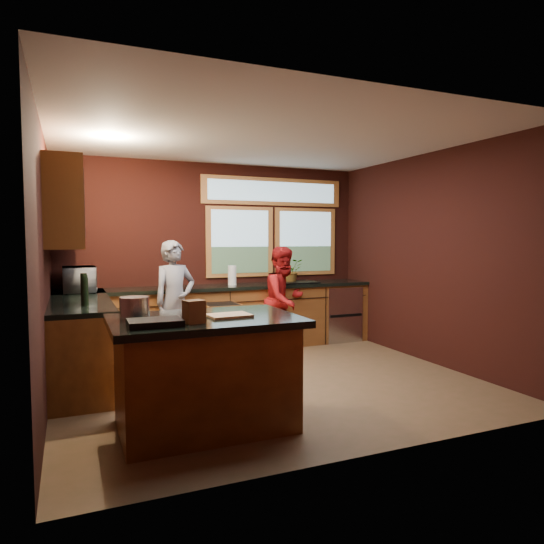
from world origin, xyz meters
TOP-DOWN VIEW (x-y plane):
  - floor at (0.00, 0.00)m, footprint 4.50×4.50m
  - room_shell at (-0.60, 0.32)m, footprint 4.52×4.02m
  - back_counter at (0.20, 1.70)m, footprint 4.50×0.64m
  - left_counter at (-1.95, 0.85)m, footprint 0.64×2.30m
  - island at (-1.00, -1.01)m, footprint 1.55×1.05m
  - person_grey at (-0.79, 1.25)m, footprint 0.66×0.54m
  - person_red at (0.75, 1.25)m, footprint 0.89×0.81m
  - microwave at (-1.92, 1.59)m, footprint 0.40×0.58m
  - potted_plant at (1.09, 1.75)m, footprint 0.32×0.28m
  - paper_towel at (0.13, 1.70)m, footprint 0.12×0.12m
  - cutting_board at (-0.80, -1.06)m, footprint 0.37×0.27m
  - stock_pot at (-1.55, -0.86)m, footprint 0.24×0.24m
  - paper_bag at (-1.15, -1.26)m, footprint 0.17×0.15m
  - black_tray at (-1.45, -1.26)m, footprint 0.41×0.29m

SIDE VIEW (x-z plane):
  - floor at x=0.00m, z-range 0.00..0.00m
  - back_counter at x=0.20m, z-range 0.00..0.93m
  - left_counter at x=-1.95m, z-range 0.00..0.93m
  - island at x=-1.00m, z-range 0.01..0.95m
  - person_red at x=0.75m, z-range 0.00..1.49m
  - person_grey at x=-0.79m, z-range 0.00..1.58m
  - cutting_board at x=-0.80m, z-range 0.94..0.96m
  - black_tray at x=-1.45m, z-range 0.94..0.99m
  - stock_pot at x=-1.55m, z-range 0.94..1.12m
  - paper_bag at x=-1.15m, z-range 0.94..1.12m
  - paper_towel at x=0.13m, z-range 0.93..1.21m
  - microwave at x=-1.92m, z-range 0.93..1.25m
  - potted_plant at x=1.09m, z-range 0.93..1.29m
  - room_shell at x=-0.60m, z-range 0.44..3.15m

